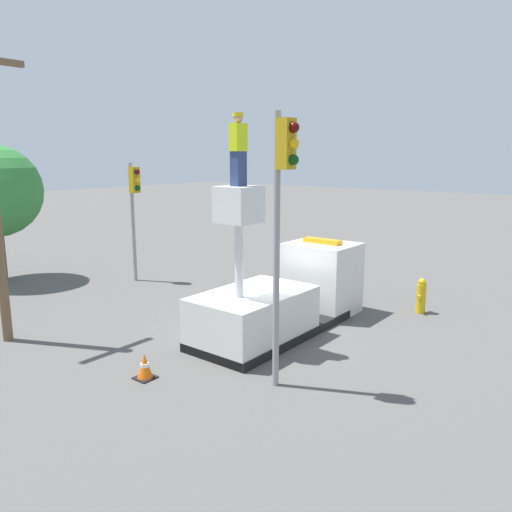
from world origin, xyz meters
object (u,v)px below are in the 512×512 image
Objects in this scene: fire_hydrant at (421,296)px; traffic_cone_rear at (145,367)px; bucket_truck at (284,298)px; worker at (238,150)px; traffic_light_across at (134,198)px; traffic_light_pole at (282,198)px.

fire_hydrant reaches higher than traffic_cone_rear.
fire_hydrant is 1.95× the size of traffic_cone_rear.
bucket_truck is 4.79m from traffic_cone_rear.
fire_hydrant is at bearing -19.96° from traffic_cone_rear.
worker reaches higher than traffic_cone_rear.
traffic_light_pole is at bearing -112.22° from traffic_light_across.
traffic_light_pole is 9.96× the size of traffic_cone_rear.
traffic_cone_rear is at bearing -127.61° from traffic_light_across.
traffic_light_across is (4.09, 10.01, -0.79)m from traffic_light_pole.
traffic_cone_rear is (-8.63, 3.14, -0.28)m from fire_hydrant.
fire_hydrant is (3.92, -2.59, -0.36)m from bucket_truck.
traffic_light_across reaches higher than bucket_truck.
worker is at bearing -110.65° from traffic_light_across.
traffic_light_pole is 7.92m from fire_hydrant.
traffic_light_pole is 10.84m from traffic_light_across.
bucket_truck is at bearing -96.89° from traffic_light_across.
worker is at bearing 180.00° from bucket_truck.
fire_hydrant is 9.19m from traffic_cone_rear.
fire_hydrant is at bearing -33.48° from bucket_truck.
traffic_light_across is at bearing 52.39° from traffic_cone_rear.
traffic_light_across is 4.11× the size of fire_hydrant.
worker is 2.97× the size of traffic_cone_rear.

